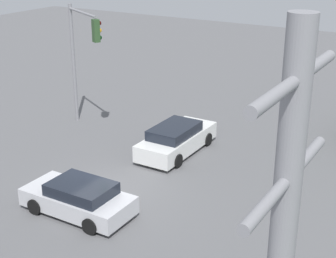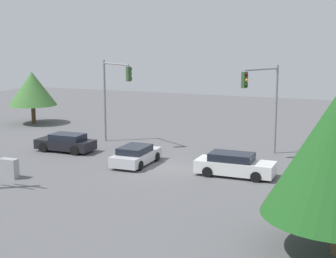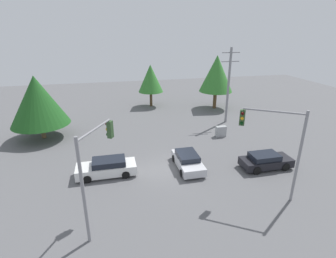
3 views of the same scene
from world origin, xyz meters
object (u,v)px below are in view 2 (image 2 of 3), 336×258
sedan_dark (66,143)px  traffic_signal_main (114,87)px  sedan_white (234,165)px  electrical_cabinet (9,168)px  traffic_signal_cross (264,95)px  sedan_silver (136,155)px

sedan_dark → traffic_signal_main: traffic_signal_main is taller
sedan_white → electrical_cabinet: bearing=-65.7°
traffic_signal_main → traffic_signal_cross: size_ratio=1.02×
electrical_cabinet → traffic_signal_cross: bearing=-138.2°
traffic_signal_main → sedan_dark: bearing=-87.0°
sedan_silver → sedan_white: bearing=-2.2°
sedan_dark → electrical_cabinet: 7.32m
sedan_dark → traffic_signal_main: bearing=-29.8°
sedan_white → traffic_signal_cross: 6.81m
sedan_silver → traffic_signal_cross: bearing=37.8°
traffic_signal_main → traffic_signal_cross: bearing=34.6°
traffic_signal_main → traffic_signal_cross: traffic_signal_main is taller
sedan_white → electrical_cabinet: (12.17, 5.50, -0.10)m
traffic_signal_cross → electrical_cabinet: (12.60, 11.25, -3.71)m
sedan_dark → sedan_white: (-13.02, 1.78, 0.03)m
sedan_silver → sedan_dark: size_ratio=0.98×
traffic_signal_main → electrical_cabinet: size_ratio=5.55×
traffic_signal_cross → sedan_silver: bearing=-23.4°
traffic_signal_cross → electrical_cabinet: size_ratio=5.43×
sedan_dark → traffic_signal_cross: 14.50m
sedan_silver → sedan_white: 6.66m
sedan_silver → sedan_white: size_ratio=0.89×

